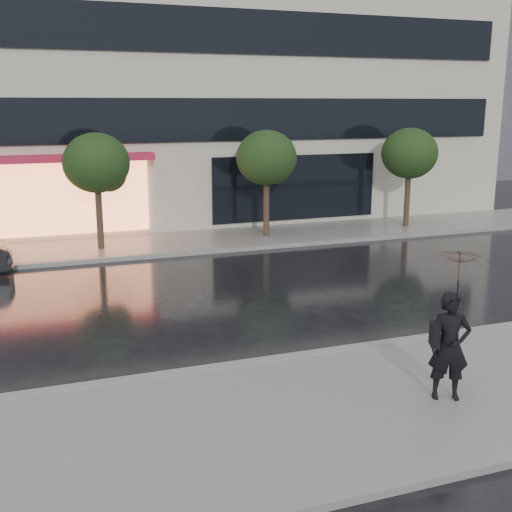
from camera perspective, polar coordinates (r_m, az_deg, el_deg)
name	(u,v)px	position (r m, az deg, el deg)	size (l,w,h in m)	color
ground	(302,340)	(13.79, 4.11, -7.48)	(120.00, 120.00, 0.00)	black
sidewalk_near	(382,403)	(11.13, 11.11, -12.70)	(60.00, 4.50, 0.12)	slate
sidewalk_far	(186,242)	(23.14, -6.27, 1.24)	(60.00, 3.50, 0.12)	slate
curb_near	(323,354)	(12.92, 5.94, -8.66)	(60.00, 0.25, 0.14)	gray
curb_far	(198,252)	(21.48, -5.15, 0.35)	(60.00, 0.25, 0.14)	gray
office_building	(138,7)	(30.46, -10.46, 20.94)	(30.00, 12.76, 18.00)	beige
bg_building_right	(476,59)	(50.69, 18.99, 16.23)	(12.00, 12.00, 16.00)	#4C4C54
tree_mid_west	(98,165)	(21.99, -13.84, 7.85)	(2.20, 2.20, 3.99)	#33261C
tree_mid_east	(268,160)	(23.41, 1.06, 8.55)	(2.20, 2.20, 3.99)	#33261C
tree_far_east	(410,155)	(26.16, 13.56, 8.70)	(2.20, 2.20, 3.99)	#33261C
pedestrian_with_umbrella	(455,304)	(10.85, 17.27, -4.10)	(1.30, 1.31, 2.54)	black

